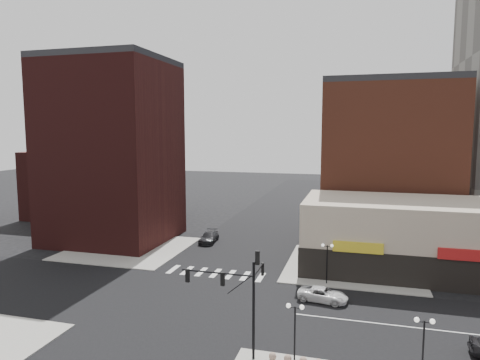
% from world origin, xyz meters
% --- Properties ---
extents(ground, '(240.00, 240.00, 0.00)m').
position_xyz_m(ground, '(0.00, 0.00, 0.00)').
color(ground, black).
rests_on(ground, ground).
extents(road_ew, '(200.00, 14.00, 0.02)m').
position_xyz_m(road_ew, '(0.00, 0.00, 0.01)').
color(road_ew, black).
rests_on(road_ew, ground).
extents(road_ns, '(14.00, 200.00, 0.02)m').
position_xyz_m(road_ns, '(0.00, 0.00, 0.01)').
color(road_ns, black).
rests_on(road_ns, ground).
extents(sidewalk_nw, '(15.00, 15.00, 0.12)m').
position_xyz_m(sidewalk_nw, '(-14.50, 14.50, 0.06)').
color(sidewalk_nw, gray).
rests_on(sidewalk_nw, ground).
extents(sidewalk_ne, '(15.00, 15.00, 0.12)m').
position_xyz_m(sidewalk_ne, '(14.50, 14.50, 0.06)').
color(sidewalk_ne, gray).
rests_on(sidewalk_ne, ground).
extents(building_nw, '(16.00, 15.00, 25.00)m').
position_xyz_m(building_nw, '(-19.00, 18.50, 12.50)').
color(building_nw, '#391312').
rests_on(building_nw, ground).
extents(building_nw_low, '(20.00, 18.00, 12.00)m').
position_xyz_m(building_nw_low, '(-32.00, 34.00, 6.00)').
color(building_nw_low, '#391312').
rests_on(building_nw_low, ground).
extents(building_ne_midrise, '(18.00, 15.00, 22.00)m').
position_xyz_m(building_ne_midrise, '(19.00, 29.50, 11.00)').
color(building_ne_midrise, brown).
rests_on(building_ne_midrise, ground).
extents(building_ne_row, '(24.20, 12.20, 8.00)m').
position_xyz_m(building_ne_row, '(21.00, 15.00, 3.30)').
color(building_ne_row, '#B4A78F').
rests_on(building_ne_row, ground).
extents(traffic_signal, '(5.59, 3.09, 7.77)m').
position_xyz_m(traffic_signal, '(7.24, -7.83, 4.96)').
color(traffic_signal, black).
rests_on(traffic_signal, ground).
extents(street_lamp_se_a, '(1.22, 0.32, 4.16)m').
position_xyz_m(street_lamp_se_a, '(11.00, -8.00, 3.29)').
color(street_lamp_se_a, black).
rests_on(street_lamp_se_a, sidewalk_se).
extents(street_lamp_se_b, '(1.22, 0.32, 4.16)m').
position_xyz_m(street_lamp_se_b, '(19.00, -8.00, 3.29)').
color(street_lamp_se_b, black).
rests_on(street_lamp_se_b, sidewalk_se).
extents(street_lamp_ne, '(1.22, 0.32, 4.16)m').
position_xyz_m(street_lamp_ne, '(12.00, 8.00, 3.29)').
color(street_lamp_ne, black).
rests_on(street_lamp_ne, sidewalk_ne).
extents(white_suv, '(4.84, 2.73, 1.28)m').
position_xyz_m(white_suv, '(11.98, 3.50, 0.64)').
color(white_suv, silver).
rests_on(white_suv, ground).
extents(dark_sedan_north, '(2.50, 5.25, 1.48)m').
position_xyz_m(dark_sedan_north, '(-5.26, 20.51, 0.74)').
color(dark_sedan_north, black).
rests_on(dark_sedan_north, ground).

